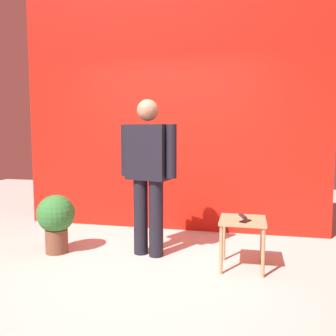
# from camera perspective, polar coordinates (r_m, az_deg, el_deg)

# --- Properties ---
(ground_plane) EXTENTS (12.00, 12.00, 0.00)m
(ground_plane) POSITION_cam_1_polar(r_m,az_deg,el_deg) (3.90, -5.04, -15.66)
(ground_plane) COLOR #B7B2A8
(back_wall_red) EXTENTS (4.42, 0.12, 3.39)m
(back_wall_red) POSITION_cam_1_polar(r_m,az_deg,el_deg) (5.23, 0.36, 8.74)
(back_wall_red) COLOR red
(back_wall_red) RESTS_ON ground_plane
(standing_person) EXTENTS (0.71, 0.34, 1.78)m
(standing_person) POSITION_cam_1_polar(r_m,az_deg,el_deg) (4.10, -3.16, -0.19)
(standing_person) COLOR black
(standing_person) RESTS_ON ground_plane
(side_table) EXTENTS (0.47, 0.47, 0.52)m
(side_table) POSITION_cam_1_polar(r_m,az_deg,el_deg) (3.86, 11.70, -9.16)
(side_table) COLOR tan
(side_table) RESTS_ON ground_plane
(cell_phone) EXTENTS (0.13, 0.16, 0.01)m
(cell_phone) POSITION_cam_1_polar(r_m,az_deg,el_deg) (3.74, 12.12, -8.18)
(cell_phone) COLOR black
(cell_phone) RESTS_ON side_table
(tv_remote) EXTENTS (0.09, 0.18, 0.02)m
(tv_remote) POSITION_cam_1_polar(r_m,az_deg,el_deg) (3.92, 11.71, -7.44)
(tv_remote) COLOR black
(tv_remote) RESTS_ON side_table
(potted_plant) EXTENTS (0.44, 0.44, 0.69)m
(potted_plant) POSITION_cam_1_polar(r_m,az_deg,el_deg) (4.46, -17.26, -7.64)
(potted_plant) COLOR brown
(potted_plant) RESTS_ON ground_plane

